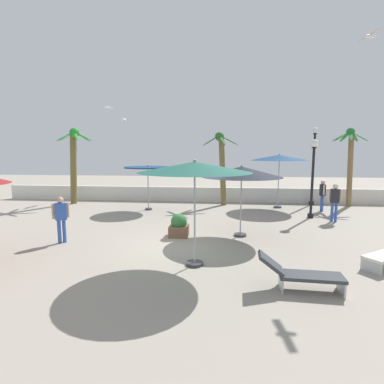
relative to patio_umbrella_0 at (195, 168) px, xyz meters
The scene contains 19 objects.
ground_plane 3.19m from the patio_umbrella_0, 108.76° to the left, with size 56.00×56.00×0.00m, color #9E9384.
boundary_wall 10.88m from the patio_umbrella_0, 92.93° to the left, with size 25.20×0.30×0.91m, color silver.
patio_umbrella_0 is the anchor object (origin of this frame).
patio_umbrella_1 9.78m from the patio_umbrella_0, 66.76° to the left, with size 3.19×3.19×3.01m.
patio_umbrella_2 8.34m from the patio_umbrella_0, 112.61° to the left, with size 2.48×2.48×2.42m.
patio_umbrella_4 3.39m from the patio_umbrella_0, 64.74° to the left, with size 2.97×2.97×2.65m.
palm_tree_0 12.61m from the patio_umbrella_0, 51.15° to the left, with size 1.93×1.91×4.45m.
palm_tree_1 9.61m from the patio_umbrella_0, 85.85° to the left, with size 2.20×2.23×4.25m.
palm_tree_2 12.20m from the patio_umbrella_0, 131.21° to the left, with size 2.28×2.16×4.52m.
lamp_post_0 8.19m from the patio_umbrella_0, 52.74° to the left, with size 0.38×0.38×3.69m.
lamp_post_1 11.75m from the patio_umbrella_0, 59.24° to the left, with size 0.35×0.35×4.49m.
lounge_chair_0 3.65m from the patio_umbrella_0, 27.28° to the right, with size 1.91×0.65×0.84m.
guest_0 10.30m from the patio_umbrella_0, 53.83° to the left, with size 0.27×0.56×1.64m.
guest_1 5.31m from the patio_umbrella_0, 161.34° to the left, with size 0.47×0.41×1.61m.
guest_2 8.31m from the patio_umbrella_0, 45.12° to the left, with size 0.54×0.33×1.72m.
seagull_0 11.93m from the patio_umbrella_0, 117.08° to the left, with size 0.71×1.25×0.19m.
seagull_1 14.69m from the patio_umbrella_0, 119.40° to the left, with size 0.38×1.27×0.20m.
seagull_2 6.75m from the patio_umbrella_0, 22.15° to the left, with size 0.39×0.94×0.14m.
planter 3.72m from the patio_umbrella_0, 106.70° to the left, with size 0.70×0.70×0.85m.
Camera 1 is at (1.26, -9.59, 3.15)m, focal length 28.13 mm.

